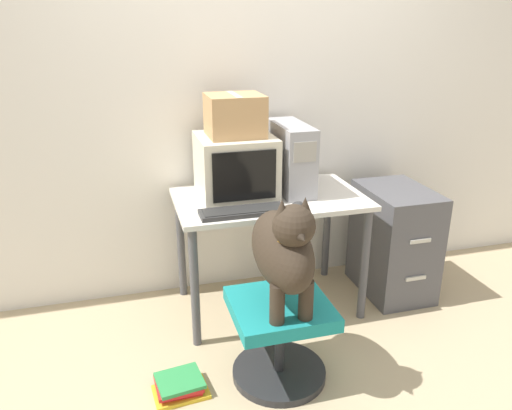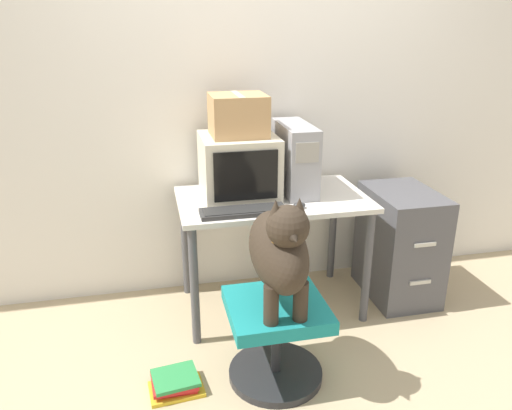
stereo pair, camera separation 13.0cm
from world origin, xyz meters
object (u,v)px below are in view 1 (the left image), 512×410
at_px(filing_cabinet, 394,241).
at_px(pc_tower, 291,157).
at_px(office_chair, 280,334).
at_px(book_stack_floor, 180,386).
at_px(cardboard_box, 235,115).
at_px(dog, 284,249).
at_px(keyboard, 243,211).
at_px(crt_monitor, 236,166).

bearing_deg(filing_cabinet, pc_tower, 170.25).
distance_m(pc_tower, office_chair, 1.09).
bearing_deg(book_stack_floor, filing_cabinet, 22.51).
distance_m(pc_tower, cardboard_box, 0.45).
bearing_deg(book_stack_floor, dog, -4.83).
height_order(keyboard, cardboard_box, cardboard_box).
relative_size(crt_monitor, filing_cabinet, 0.61).
relative_size(keyboard, office_chair, 0.98).
distance_m(crt_monitor, keyboard, 0.36).
bearing_deg(cardboard_box, book_stack_floor, -122.46).
distance_m(filing_cabinet, book_stack_floor, 1.70).
distance_m(office_chair, filing_cabinet, 1.21).
xyz_separation_m(office_chair, cardboard_box, (-0.04, 0.77, 0.99)).
relative_size(filing_cabinet, book_stack_floor, 2.59).
bearing_deg(dog, keyboard, 99.20).
relative_size(office_chair, book_stack_floor, 1.73).
height_order(crt_monitor, dog, crt_monitor).
relative_size(crt_monitor, keyboard, 0.93).
relative_size(keyboard, dog, 0.79).
height_order(keyboard, book_stack_floor, keyboard).
xyz_separation_m(keyboard, cardboard_box, (0.04, 0.32, 0.47)).
distance_m(crt_monitor, dog, 0.82).
relative_size(crt_monitor, cardboard_box, 1.39).
height_order(crt_monitor, book_stack_floor, crt_monitor).
xyz_separation_m(crt_monitor, filing_cabinet, (1.06, -0.11, -0.57)).
bearing_deg(book_stack_floor, cardboard_box, 57.54).
xyz_separation_m(pc_tower, dog, (-0.31, -0.80, -0.21)).
bearing_deg(pc_tower, crt_monitor, -178.81).
xyz_separation_m(crt_monitor, cardboard_box, (0.00, 0.00, 0.30)).
height_order(pc_tower, filing_cabinet, pc_tower).
xyz_separation_m(pc_tower, office_chair, (-0.31, -0.77, -0.71)).
height_order(crt_monitor, pc_tower, pc_tower).
distance_m(filing_cabinet, cardboard_box, 1.38).
xyz_separation_m(office_chair, book_stack_floor, (-0.52, 0.01, -0.22)).
distance_m(pc_tower, book_stack_floor, 1.46).
bearing_deg(filing_cabinet, crt_monitor, 173.84).
distance_m(crt_monitor, pc_tower, 0.35).
bearing_deg(keyboard, dog, -80.80).
xyz_separation_m(cardboard_box, book_stack_floor, (-0.48, -0.76, -1.20)).
relative_size(office_chair, cardboard_box, 1.53).
xyz_separation_m(crt_monitor, office_chair, (0.04, -0.76, -0.68)).
bearing_deg(pc_tower, filing_cabinet, -9.75).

